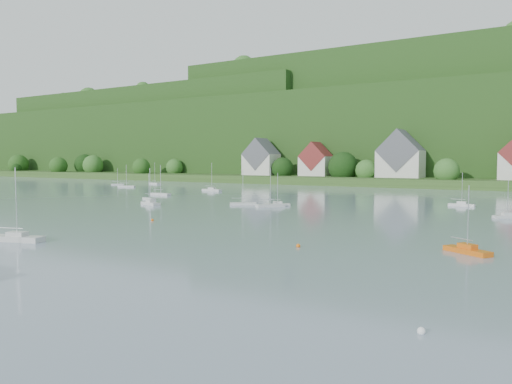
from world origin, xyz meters
TOP-DOWN VIEW (x-y plane):
  - far_shore_strip at (0.00, 200.00)m, footprint 600.00×60.00m
  - forested_ridge at (0.39, 268.57)m, footprint 620.00×181.22m
  - village_building_0 at (-55.00, 187.00)m, footprint 14.00×10.40m
  - village_building_1 at (-30.00, 189.00)m, footprint 12.00×9.36m
  - village_building_2 at (5.00, 188.00)m, footprint 16.00×11.44m
  - near_sailboat_3 at (1.98, 35.74)m, footprint 6.73×3.59m
  - near_sailboat_5 at (48.70, 55.40)m, footprint 5.16×4.07m
  - mooring_buoy_2 at (32.13, 49.66)m, footprint 0.48×0.48m
  - mooring_buoy_3 at (1.72, 58.92)m, footprint 0.45×0.45m
  - mooring_buoy_4 at (50.41, 28.52)m, footprint 0.47×0.47m
  - far_sailboat_cluster at (13.55, 115.31)m, footprint 193.63×71.08m

SIDE VIEW (x-z plane):
  - mooring_buoy_2 at x=32.13m, z-range -0.24..0.24m
  - mooring_buoy_3 at x=1.72m, z-range -0.23..0.23m
  - mooring_buoy_4 at x=50.41m, z-range -0.24..0.24m
  - far_sailboat_cluster at x=13.55m, z-range -3.98..4.73m
  - near_sailboat_5 at x=48.70m, z-range -3.11..3.92m
  - near_sailboat_3 at x=1.98m, z-range -3.92..4.83m
  - far_shore_strip at x=0.00m, z-range 0.00..3.00m
  - village_building_1 at x=-30.00m, z-range 1.75..15.75m
  - village_building_0 at x=-55.00m, z-range 1.51..17.51m
  - village_building_2 at x=5.00m, z-range 1.27..19.27m
  - forested_ridge at x=0.39m, z-range -12.06..57.83m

